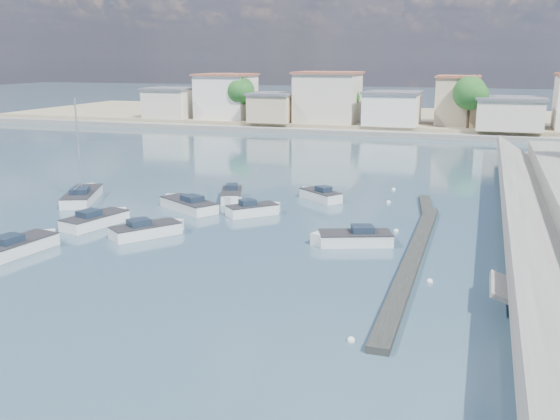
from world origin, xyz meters
name	(u,v)px	position (x,y,z in m)	size (l,w,h in m)	color
ground	(379,171)	(0.00, 40.00, 0.00)	(400.00, 400.00, 0.00)	#2A4355
breakwater	(416,246)	(6.90, 12.69, 0.17)	(2.00, 31.02, 0.35)	black
far_shore_land	(425,120)	(0.00, 92.00, 0.70)	(160.00, 40.00, 1.40)	gray
far_shore_quay	(412,135)	(0.00, 71.00, 0.40)	(160.00, 2.50, 0.80)	slate
far_town	(488,104)	(10.71, 76.92, 4.93)	(113.01, 12.80, 8.35)	beige
shore_trees	(471,99)	(8.34, 68.11, 6.22)	(74.56, 38.32, 7.92)	#38281E
motorboat_a	(20,246)	(-17.03, 4.09, 0.38)	(2.86, 6.03, 1.48)	silver
motorboat_b	(255,210)	(-6.16, 17.77, 0.38)	(3.92, 3.90, 1.48)	silver
motorboat_c	(187,205)	(-12.08, 17.79, 0.38)	(5.83, 4.66, 1.48)	silver
motorboat_d	(351,239)	(2.70, 12.26, 0.38)	(5.38, 3.50, 1.48)	silver
motorboat_e	(98,220)	(-16.11, 11.29, 0.38)	(3.21, 5.69, 1.48)	silver
motorboat_f	(319,195)	(-2.73, 24.55, 0.38)	(4.23, 3.80, 1.48)	silver
motorboat_g	(232,196)	(-9.86, 21.98, 0.38)	(3.24, 5.07, 1.48)	silver
motorboat_h	(149,230)	(-11.08, 9.96, 0.38)	(4.32, 4.91, 1.48)	silver
sailboat	(83,195)	(-22.19, 18.06, 0.41)	(4.69, 7.25, 9.00)	silver
mooring_buoys	(414,233)	(6.37, 16.28, 0.05)	(10.47, 33.03, 0.36)	white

